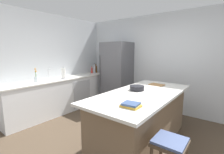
# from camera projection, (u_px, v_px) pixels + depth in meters

# --- Properties ---
(ground_plane) EXTENTS (7.20, 7.20, 0.00)m
(ground_plane) POSITION_uv_depth(u_px,v_px,m) (111.00, 146.00, 2.71)
(ground_plane) COLOR #4C3D2D
(wall_rear) EXTENTS (6.00, 0.10, 2.60)m
(wall_rear) POSITION_uv_depth(u_px,v_px,m) (162.00, 63.00, 4.25)
(wall_rear) COLOR silver
(wall_rear) RESTS_ON ground_plane
(wall_left) EXTENTS (0.10, 6.00, 2.60)m
(wall_left) POSITION_uv_depth(u_px,v_px,m) (35.00, 64.00, 3.99)
(wall_left) COLOR silver
(wall_left) RESTS_ON ground_plane
(counter_run_left) EXTENTS (0.64, 3.13, 0.90)m
(counter_run_left) POSITION_uv_depth(u_px,v_px,m) (64.00, 94.00, 4.34)
(counter_run_left) COLOR white
(counter_run_left) RESTS_ON ground_plane
(kitchen_island) EXTENTS (1.02, 2.25, 0.92)m
(kitchen_island) POSITION_uv_depth(u_px,v_px,m) (142.00, 117.00, 2.77)
(kitchen_island) COLOR #7A6047
(kitchen_island) RESTS_ON ground_plane
(refrigerator) EXTENTS (0.80, 0.72, 1.88)m
(refrigerator) POSITION_uv_depth(u_px,v_px,m) (117.00, 74.00, 4.76)
(refrigerator) COLOR #56565B
(refrigerator) RESTS_ON ground_plane
(bar_stool) EXTENTS (0.36, 0.36, 0.64)m
(bar_stool) POSITION_uv_depth(u_px,v_px,m) (170.00, 149.00, 1.78)
(bar_stool) COLOR #473828
(bar_stool) RESTS_ON ground_plane
(sink_faucet) EXTENTS (0.15, 0.05, 0.30)m
(sink_faucet) POSITION_uv_depth(u_px,v_px,m) (49.00, 74.00, 3.97)
(sink_faucet) COLOR silver
(sink_faucet) RESTS_ON counter_run_left
(flower_vase) EXTENTS (0.09, 0.09, 0.32)m
(flower_vase) POSITION_uv_depth(u_px,v_px,m) (36.00, 78.00, 3.70)
(flower_vase) COLOR silver
(flower_vase) RESTS_ON counter_run_left
(paper_towel_roll) EXTENTS (0.14, 0.14, 0.31)m
(paper_towel_roll) POSITION_uv_depth(u_px,v_px,m) (64.00, 73.00, 4.21)
(paper_towel_roll) COLOR gray
(paper_towel_roll) RESTS_ON counter_run_left
(syrup_bottle) EXTENTS (0.07, 0.07, 0.29)m
(syrup_bottle) POSITION_uv_depth(u_px,v_px,m) (101.00, 69.00, 5.34)
(syrup_bottle) COLOR #5B3319
(syrup_bottle) RESTS_ON counter_run_left
(whiskey_bottle) EXTENTS (0.08, 0.08, 0.30)m
(whiskey_bottle) POSITION_uv_depth(u_px,v_px,m) (96.00, 69.00, 5.34)
(whiskey_bottle) COLOR brown
(whiskey_bottle) RESTS_ON counter_run_left
(soda_bottle) EXTENTS (0.07, 0.07, 0.31)m
(soda_bottle) POSITION_uv_depth(u_px,v_px,m) (94.00, 69.00, 5.24)
(soda_bottle) COLOR silver
(soda_bottle) RESTS_ON counter_run_left
(hot_sauce_bottle) EXTENTS (0.05, 0.05, 0.23)m
(hot_sauce_bottle) POSITION_uv_depth(u_px,v_px,m) (92.00, 70.00, 5.18)
(hot_sauce_bottle) COLOR red
(hot_sauce_bottle) RESTS_ON counter_run_left
(cookbook_stack) EXTENTS (0.24, 0.20, 0.05)m
(cookbook_stack) POSITION_uv_depth(u_px,v_px,m) (131.00, 105.00, 1.99)
(cookbook_stack) COLOR gold
(cookbook_stack) RESTS_ON kitchen_island
(mixing_bowl) EXTENTS (0.26, 0.26, 0.08)m
(mixing_bowl) POSITION_uv_depth(u_px,v_px,m) (137.00, 88.00, 2.85)
(mixing_bowl) COLOR black
(mixing_bowl) RESTS_ON kitchen_island
(cutting_board) EXTENTS (0.31, 0.23, 0.02)m
(cutting_board) POSITION_uv_depth(u_px,v_px,m) (157.00, 85.00, 3.30)
(cutting_board) COLOR #9E7042
(cutting_board) RESTS_ON kitchen_island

